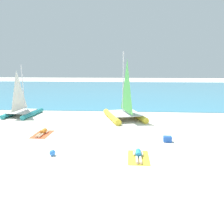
# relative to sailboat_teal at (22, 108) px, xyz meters

# --- Properties ---
(ground_plane) EXTENTS (120.00, 120.00, 0.00)m
(ground_plane) POSITION_rel_sailboat_teal_xyz_m (8.76, 1.98, -0.71)
(ground_plane) COLOR silver
(ocean_water) EXTENTS (120.00, 40.00, 0.05)m
(ocean_water) POSITION_rel_sailboat_teal_xyz_m (8.76, 22.47, -0.69)
(ocean_water) COLOR teal
(ocean_water) RESTS_ON ground
(sailboat_teal) EXTENTS (2.65, 3.86, 4.80)m
(sailboat_teal) POSITION_rel_sailboat_teal_xyz_m (0.00, 0.00, 0.00)
(sailboat_teal) COLOR teal
(sailboat_teal) RESTS_ON ground
(sailboat_yellow) EXTENTS (4.13, 5.17, 5.87)m
(sailboat_yellow) POSITION_rel_sailboat_teal_xyz_m (9.71, -0.57, 0.16)
(sailboat_yellow) COLOR yellow
(sailboat_yellow) RESTS_ON ground
(towel_left) EXTENTS (1.14, 1.92, 0.01)m
(towel_left) POSITION_rel_sailboat_teal_xyz_m (4.04, -5.47, -0.71)
(towel_left) COLOR #EA5933
(towel_left) RESTS_ON ground
(sunbather_left) EXTENTS (0.55, 1.56, 0.30)m
(sunbather_left) POSITION_rel_sailboat_teal_xyz_m (4.04, -5.40, -0.58)
(sunbather_left) COLOR orange
(sunbather_left) RESTS_ON towel_left
(towel_right) EXTENTS (1.12, 1.91, 0.01)m
(towel_right) POSITION_rel_sailboat_teal_xyz_m (10.53, -8.95, -0.71)
(towel_right) COLOR yellow
(towel_right) RESTS_ON ground
(sunbather_right) EXTENTS (0.54, 1.56, 0.30)m
(sunbather_right) POSITION_rel_sailboat_teal_xyz_m (10.53, -8.88, -0.58)
(sunbather_right) COLOR #268CCC
(sunbather_right) RESTS_ON towel_right
(beach_ball) EXTENTS (0.32, 0.32, 0.32)m
(beach_ball) POSITION_rel_sailboat_teal_xyz_m (5.96, -8.98, -0.56)
(beach_ball) COLOR #337FE5
(beach_ball) RESTS_ON ground
(cooler_box) EXTENTS (0.50, 0.36, 0.36)m
(cooler_box) POSITION_rel_sailboat_teal_xyz_m (12.46, -6.39, -0.53)
(cooler_box) COLOR blue
(cooler_box) RESTS_ON ground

